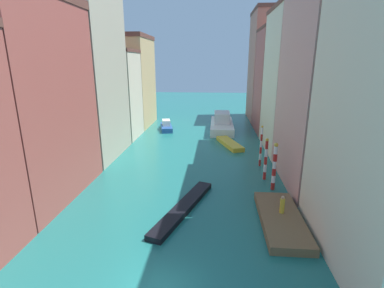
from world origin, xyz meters
name	(u,v)px	position (x,y,z in m)	size (l,w,h in m)	color
ground_plane	(195,152)	(0.00, 24.50, 0.00)	(154.00, 154.00, 0.00)	#1E6B66
building_left_1	(23,100)	(-13.42, 10.40, 8.62)	(7.73, 12.12, 17.21)	#B25147
building_left_2	(82,67)	(-13.42, 22.10, 11.11)	(7.73, 10.99, 22.19)	#BCB299
building_left_3	(113,95)	(-13.42, 31.58, 6.78)	(7.73, 7.25, 13.55)	beige
building_left_4	(129,81)	(-13.42, 40.73, 8.18)	(7.73, 11.05, 16.34)	#DBB77A
building_right_1	(332,83)	(13.42, 15.68, 9.81)	(7.73, 11.98, 19.59)	tan
building_right_2	(298,81)	(13.42, 27.11, 9.26)	(7.73, 11.08, 18.49)	beige
building_right_3	(280,81)	(13.42, 37.85, 8.55)	(7.73, 10.01, 17.08)	#B25147
building_right_4	(270,66)	(13.42, 48.94, 10.79)	(7.73, 11.85, 21.56)	#C6705B
waterfront_dock	(281,219)	(7.82, 7.34, 0.31)	(3.02, 7.94, 0.61)	brown
person_on_dock	(282,205)	(7.93, 7.81, 1.25)	(0.36, 0.36, 1.40)	gold
mooring_pole_0	(274,166)	(8.29, 13.30, 2.37)	(0.39, 0.39, 4.62)	red
mooring_pole_1	(266,159)	(7.89, 15.73, 2.25)	(0.33, 0.33, 4.40)	red
mooring_pole_2	(261,146)	(7.97, 19.70, 2.45)	(0.27, 0.27, 4.82)	red
vaporetto_white	(222,124)	(3.81, 37.92, 1.09)	(3.86, 11.87, 3.15)	white
gondola_black	(184,207)	(0.27, 8.69, 0.22)	(4.37, 9.80, 0.45)	black
motorboat_0	(230,144)	(4.81, 27.89, 0.30)	(3.86, 7.15, 0.60)	gold
motorboat_1	(166,126)	(-6.05, 37.05, 0.64)	(3.11, 6.08, 1.79)	#234C93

